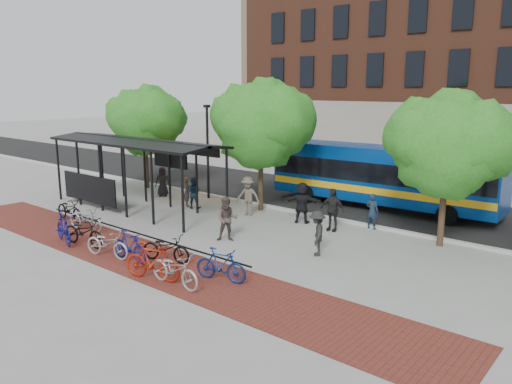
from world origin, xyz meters
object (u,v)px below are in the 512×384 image
Objects in this scene: bike_8 at (166,248)px; bike_11 at (221,265)px; pedestrian_4 at (332,210)px; pedestrian_2 at (193,193)px; bus at (382,173)px; bike_9 at (152,261)px; bike_4 at (84,232)px; bike_6 at (107,243)px; bike_10 at (175,269)px; lamp_post_left at (208,149)px; bus_shelter at (133,150)px; tree_c at (451,142)px; pedestrian_1 at (187,192)px; pedestrian_9 at (317,233)px; pedestrian_8 at (227,219)px; pedestrian_7 at (372,211)px; tree_b at (263,121)px; bike_3 at (63,229)px; bike_7 at (130,246)px; pedestrian_0 at (162,182)px; tree_a at (146,118)px; bike_0 at (70,209)px; pedestrian_5 at (302,203)px; bike_2 at (86,218)px; pedestrian_3 at (248,196)px.

bike_11 is (2.74, -0.07, 0.04)m from bike_8.
pedestrian_2 is at bearing -179.88° from pedestrian_4.
bike_9 is at bearing -96.99° from bus.
bike_6 is (1.86, -0.20, -0.04)m from bike_4.
bike_10 is 8.41m from pedestrian_4.
lamp_post_left is 9.69m from bike_4.
bus_shelter is 14.77m from tree_c.
pedestrian_9 reaches higher than pedestrian_1.
pedestrian_8 reaches higher than pedestrian_9.
bike_9 is 1.31× the size of pedestrian_7.
tree_b is 3.03× the size of bike_4.
bike_3 is 1.08× the size of bike_7.
pedestrian_0 is at bearing 42.90° from bike_7.
lamp_post_left reaches higher than bike_8.
bike_11 is (1.74, 1.33, -0.08)m from bike_9.
pedestrian_8 reaches higher than pedestrian_0.
lamp_post_left is 2.49× the size of bike_9.
tree_a reaches higher than bike_10.
bike_7 is at bearing 85.76° from pedestrian_2.
bike_0 is 11.86m from pedestrian_9.
pedestrian_5 is (8.07, 3.13, -2.06)m from bus_shelter.
bike_7 is at bearing 56.77° from bike_9.
pedestrian_5 reaches higher than pedestrian_9.
bike_4 is 11.95m from pedestrian_7.
pedestrian_5 is (6.39, 1.14, 0.17)m from pedestrian_1.
lamp_post_left is at bearing -30.10° from pedestrian_5.
lamp_post_left is 3.35× the size of pedestrian_1.
bike_8 is at bearing -102.13° from bus.
bus_shelter reaches higher than bike_10.
tree_c reaches higher than pedestrian_5.
pedestrian_0 is (-1.23, 2.79, -2.16)m from bus_shelter.
pedestrian_4 is at bearing -35.74° from bike_8.
bike_2 is 1.24× the size of pedestrian_2.
pedestrian_5 is at bearing 21.87° from pedestrian_7.
pedestrian_0 is at bearing -22.13° from tree_a.
bike_0 is 10.68m from pedestrian_5.
pedestrian_7 reaches higher than bike_6.
pedestrian_1 is at bearing 14.16° from pedestrian_7.
bike_7 is at bearing -82.97° from tree_b.
pedestrian_3 reaches higher than pedestrian_1.
pedestrian_9 reaches higher than bike_3.
pedestrian_9 is at bearing -26.93° from bike_11.
pedestrian_2 is (3.45, -0.87, -0.03)m from pedestrian_0.
pedestrian_5 is at bearing -7.74° from lamp_post_left.
bike_3 is 9.03m from pedestrian_0.
pedestrian_1 is at bearing -58.43° from pedestrian_0.
bus reaches higher than pedestrian_5.
pedestrian_1 is at bearing 45.85° from bike_10.
bike_3 is 1.03× the size of pedestrian_3.
pedestrian_4 is (6.28, 7.97, 0.36)m from bike_4.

